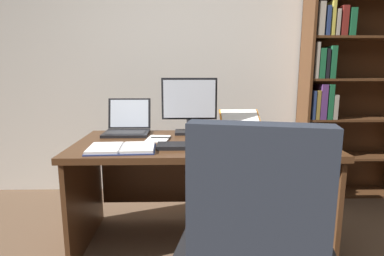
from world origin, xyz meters
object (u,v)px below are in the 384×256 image
at_px(notepad, 158,139).
at_px(pen, 161,138).
at_px(keyboard, 190,146).
at_px(bookshelf, 342,78).
at_px(reading_stand_with_book, 241,121).
at_px(desk, 200,166).
at_px(monitor, 189,106).
at_px(laptop, 128,126).
at_px(open_binder, 122,148).
at_px(computer_mouse, 238,144).

distance_m(notepad, pen, 0.02).
bearing_deg(keyboard, bookshelf, 35.37).
bearing_deg(reading_stand_with_book, desk, -141.12).
xyz_separation_m(desk, monitor, (-0.08, 0.20, 0.41)).
xyz_separation_m(laptop, open_binder, (0.06, -0.51, -0.04)).
bearing_deg(open_binder, pen, 49.71).
height_order(monitor, open_binder, monitor).
relative_size(keyboard, reading_stand_with_book, 1.32).
distance_m(desk, monitor, 0.46).
xyz_separation_m(monitor, notepad, (-0.22, -0.21, -0.20)).
bearing_deg(computer_mouse, reading_stand_with_book, 78.34).
distance_m(open_binder, notepad, 0.35).
relative_size(computer_mouse, notepad, 0.50).
relative_size(desk, computer_mouse, 16.31).
bearing_deg(desk, laptop, 159.65).
bearing_deg(open_binder, desk, 28.16).
bearing_deg(laptop, open_binder, -83.76).
bearing_deg(desk, bookshelf, 29.49).
height_order(bookshelf, computer_mouse, bookshelf).
bearing_deg(notepad, keyboard, -46.77).
relative_size(monitor, computer_mouse, 4.08).
xyz_separation_m(desk, reading_stand_with_book, (0.33, 0.27, 0.28)).
height_order(desk, bookshelf, bookshelf).
bearing_deg(monitor, laptop, 179.06).
distance_m(keyboard, pen, 0.31).
distance_m(desk, computer_mouse, 0.40).
distance_m(monitor, laptop, 0.50).
height_order(computer_mouse, pen, computer_mouse).
xyz_separation_m(keyboard, reading_stand_with_book, (0.41, 0.52, 0.07)).
bearing_deg(monitor, open_binder, -130.08).
distance_m(bookshelf, laptop, 2.05).
relative_size(laptop, reading_stand_with_book, 1.05).
xyz_separation_m(bookshelf, monitor, (-1.46, -0.59, -0.20)).
distance_m(computer_mouse, notepad, 0.58).
height_order(bookshelf, monitor, bookshelf).
xyz_separation_m(keyboard, computer_mouse, (0.30, 0.00, 0.01)).
height_order(notepad, pen, pen).
height_order(monitor, notepad, monitor).
distance_m(open_binder, pen, 0.36).
bearing_deg(open_binder, monitor, 46.66).
distance_m(monitor, notepad, 0.37).
relative_size(keyboard, computer_mouse, 4.04).
bearing_deg(keyboard, notepad, 133.23).
bearing_deg(notepad, reading_stand_with_book, 24.15).
distance_m(computer_mouse, open_binder, 0.72).
bearing_deg(computer_mouse, pen, 154.73).
distance_m(laptop, reading_stand_with_book, 0.89).
distance_m(computer_mouse, reading_stand_with_book, 0.54).
height_order(keyboard, computer_mouse, computer_mouse).
bearing_deg(bookshelf, pen, -154.37).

